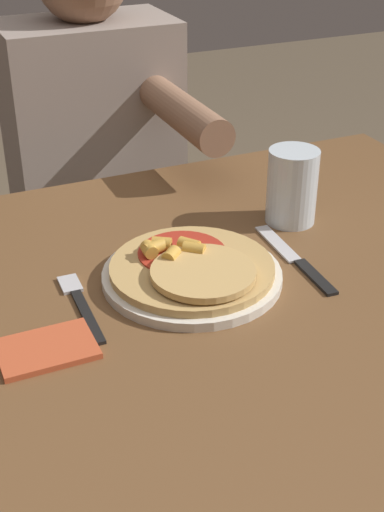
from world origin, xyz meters
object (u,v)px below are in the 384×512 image
Objects in this scene: knife at (295,259)px; person_diner at (97,160)px; pizza at (192,267)px; dining_table at (187,358)px; plate at (192,276)px; drinking_glass at (292,186)px; fork at (80,303)px.

person_diner is (-0.11, 0.67, -0.07)m from knife.
pizza is 0.67m from person_diner.
knife is at bearing 7.52° from dining_table.
person_diner reaches higher than plate.
knife is at bearing -80.85° from person_diner.
pizza is at bearing -108.53° from plate.
dining_table is 1.05× the size of person_diner.
dining_table is 0.34m from drinking_glass.
plate reaches higher than knife.
drinking_glass is (0.23, 0.11, 0.04)m from pizza.
plate is 0.17m from fork.
plate is at bearing 71.47° from pizza.
pizza is at bearing 176.93° from knife.
fork is 0.15× the size of person_diner.
fork is at bearing 176.96° from knife.
person_diner is (-0.17, 0.55, -0.13)m from drinking_glass.
knife is at bearing -116.85° from drinking_glass.
pizza is (-0.00, -0.00, 0.02)m from plate.
drinking_glass is at bearing 25.29° from plate.
person_diner is (0.08, 0.70, 0.04)m from dining_table.
plate is 0.22× the size of person_diner.
fork is at bearing 176.99° from pizza.
drinking_glass is at bearing -73.03° from person_diner.
knife is 0.69m from person_diner.
plate is 2.08× the size of drinking_glass.
dining_table is 7.00× the size of fork.
fork is at bearing 178.37° from plate.
pizza is 0.17m from fork.
person_diner reaches higher than fork.
plate is 1.48× the size of fork.
person_diner is (0.06, 0.66, -0.08)m from plate.
drinking_glass is (0.23, 0.11, 0.06)m from plate.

